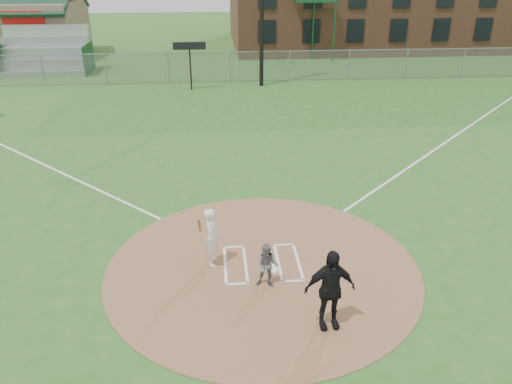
{
  "coord_description": "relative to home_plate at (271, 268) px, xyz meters",
  "views": [
    {
      "loc": [
        -1.15,
        -11.27,
        7.58
      ],
      "look_at": [
        0.0,
        2.0,
        1.3
      ],
      "focal_mm": 35.0,
      "sensor_mm": 36.0,
      "label": 1
    }
  ],
  "objects": [
    {
      "name": "clubhouse",
      "position": [
        -18.22,
        33.11,
        2.36
      ],
      "size": [
        12.2,
        8.71,
        6.23
      ],
      "color": "#8C755E",
      "rests_on": "ground"
    },
    {
      "name": "batter_at_plate",
      "position": [
        -1.55,
        0.37,
        0.82
      ],
      "size": [
        0.57,
        1.02,
        1.78
      ],
      "color": "white",
      "rests_on": "dirt_circle"
    },
    {
      "name": "scoreboard_sign",
      "position": [
        -2.72,
        20.31,
        2.35
      ],
      "size": [
        2.0,
        0.1,
        2.93
      ],
      "color": "black",
      "rests_on": "ground"
    },
    {
      "name": "ground",
      "position": [
        -0.22,
        0.11,
        -0.03
      ],
      "size": [
        140.0,
        140.0,
        0.0
      ],
      "primitive_type": "plane",
      "color": "#2A5D20",
      "rests_on": "ground"
    },
    {
      "name": "foul_line_third",
      "position": [
        -9.22,
        9.11,
        -0.03
      ],
      "size": [
        17.04,
        17.04,
        0.01
      ],
      "primitive_type": "cube",
      "rotation": [
        0.0,
        0.0,
        0.79
      ],
      "color": "white",
      "rests_on": "ground"
    },
    {
      "name": "foul_line_first",
      "position": [
        8.78,
        9.11,
        -0.03
      ],
      "size": [
        17.04,
        17.04,
        0.01
      ],
      "primitive_type": "cube",
      "rotation": [
        0.0,
        0.0,
        -0.79
      ],
      "color": "white",
      "rests_on": "ground"
    },
    {
      "name": "batters_boxes",
      "position": [
        -0.22,
        0.26,
        -0.01
      ],
      "size": [
        2.08,
        1.88,
        0.01
      ],
      "color": "white",
      "rests_on": "dirt_circle"
    },
    {
      "name": "bleachers",
      "position": [
        -13.22,
        26.31,
        1.56
      ],
      "size": [
        6.08,
        3.2,
        3.2
      ],
      "color": "#B7BABF",
      "rests_on": "ground"
    },
    {
      "name": "dirt_circle",
      "position": [
        -0.22,
        0.11,
        -0.02
      ],
      "size": [
        8.4,
        8.4,
        0.02
      ],
      "primitive_type": "cylinder",
      "color": "#956946",
      "rests_on": "ground"
    },
    {
      "name": "catcher",
      "position": [
        -0.19,
        -0.77,
        0.58
      ],
      "size": [
        0.67,
        0.57,
        1.19
      ],
      "primitive_type": "imported",
      "rotation": [
        0.0,
        0.0,
        -0.24
      ],
      "color": "slate",
      "rests_on": "dirt_circle"
    },
    {
      "name": "umpire",
      "position": [
        1.01,
        -2.38,
        0.96
      ],
      "size": [
        1.18,
        0.56,
        1.95
      ],
      "primitive_type": "imported",
      "rotation": [
        0.0,
        0.0,
        0.07
      ],
      "color": "black",
      "rests_on": "dirt_circle"
    },
    {
      "name": "outfield_fence",
      "position": [
        -0.22,
        22.11,
        0.98
      ],
      "size": [
        56.08,
        0.08,
        2.03
      ],
      "color": "slate",
      "rests_on": "ground"
    },
    {
      "name": "home_plate",
      "position": [
        0.0,
        0.0,
        0.0
      ],
      "size": [
        0.56,
        0.56,
        0.03
      ],
      "primitive_type": "cube",
      "rotation": [
        0.0,
        0.0,
        -0.42
      ],
      "color": "white",
      "rests_on": "dirt_circle"
    }
  ]
}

